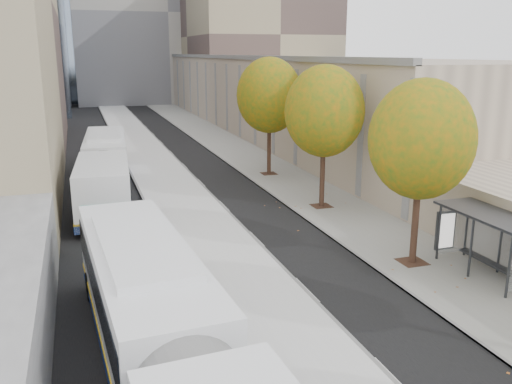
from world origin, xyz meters
name	(u,v)px	position (x,y,z in m)	size (l,w,h in m)	color
bus_platform	(157,169)	(-3.88, 35.00, 0.07)	(4.25, 150.00, 0.15)	silver
sidewalk	(258,163)	(4.12, 35.00, 0.04)	(4.75, 150.00, 0.08)	gray
building_tan	(270,88)	(15.50, 64.00, 4.00)	(18.00, 92.00, 8.00)	gray
building_far_block	(160,15)	(6.00, 96.00, 15.00)	(30.00, 18.00, 30.00)	gray
bus_shelter	(493,223)	(5.69, 10.96, 2.19)	(1.90, 4.40, 2.53)	#383A3F
tree_c	(422,140)	(3.60, 13.00, 5.25)	(4.20, 4.20, 7.28)	black
tree_d	(324,111)	(3.60, 22.00, 5.47)	(4.40, 4.40, 7.60)	black
tree_e	(269,95)	(3.60, 31.00, 5.69)	(4.60, 4.60, 7.92)	black
bus_near	(176,365)	(-7.58, 5.81, 1.70)	(3.86, 18.82, 3.11)	silver
bus_far	(105,167)	(-7.88, 29.22, 1.67)	(3.92, 18.46, 3.05)	silver
distant_car	(100,142)	(-7.51, 46.44, 0.59)	(1.39, 3.46, 1.18)	silver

